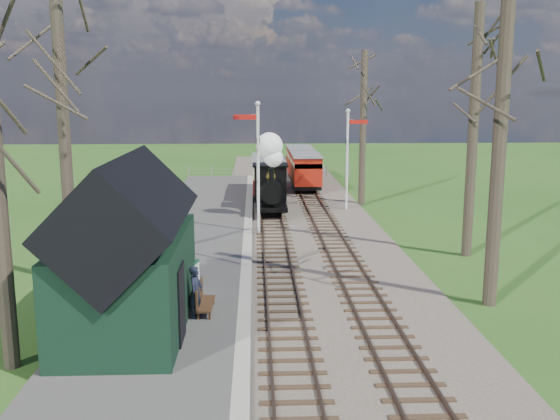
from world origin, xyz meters
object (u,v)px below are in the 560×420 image
Objects in this scene: red_carriage_a at (306,170)px; person at (196,292)px; red_carriage_b at (300,162)px; station_shed at (128,255)px; locomotive at (270,179)px; sign_board at (195,277)px; semaphore_near at (257,158)px; coach at (268,174)px; bench at (202,299)px; semaphore_far at (349,152)px.

red_carriage_a is 3.12× the size of person.
red_carriage_b is (0.00, 5.50, 0.00)m from red_carriage_a.
person is (1.73, 0.71, -1.31)m from station_shed.
sign_board is at bearing -101.36° from locomotive.
sign_board is at bearing 23.38° from person.
semaphore_near reaches higher than red_carriage_a.
coach is at bearing 89.89° from locomotive.
red_carriage_b is (2.61, 14.21, -0.63)m from locomotive.
station_shed reaches higher than sign_board.
coach is 1.49× the size of red_carriage_b.
station_shed is 3.63m from sign_board.
station_shed reaches higher than bench.
person is (-2.57, -22.11, -0.53)m from coach.
semaphore_near is at bearing 81.28° from bench.
sign_board is at bearing -97.99° from coach.
station_shed is 4.22× the size of bench.
station_shed is 17.30m from locomotive.
semaphore_far is at bearing 64.59° from sign_board.
person is at bearing -99.07° from semaphore_near.
semaphore_near is 5.08m from locomotive.
bench is at bearing -78.34° from sign_board.
locomotive is 0.93× the size of red_carriage_b.
bench is at bearing -101.69° from red_carriage_a.
semaphore_far is at bearing 49.40° from semaphore_near.
semaphore_far reaches higher than station_shed.
semaphore_far is 13.23m from red_carriage_b.
semaphore_near is 1.31× the size of red_carriage_a.
semaphore_near is 0.88× the size of coach.
semaphore_far is 18.79m from person.
coach is at bearing 11.04° from person.
bench is (1.87, 1.16, -1.67)m from station_shed.
semaphore_far is at bearing 15.76° from locomotive.
station_shed is at bearing 130.11° from person.
locomotive is (-4.39, -1.24, -1.32)m from semaphore_far.
coach is at bearing 79.34° from station_shed.
coach is at bearing 83.60° from bench.
red_carriage_a reaches higher than person.
semaphore_near is (3.53, 12.00, 1.35)m from station_shed.
sign_board is at bearing -100.88° from red_carriage_b.
locomotive reaches higher than red_carriage_b.
semaphore_near is 5.89× the size of sign_board.
coach is 20.12m from sign_board.
locomotive is at bearing -90.11° from coach.
station_shed reaches higher than locomotive.
person is at bearing -111.89° from semaphore_far.
semaphore_near reaches higher than person.
locomotive is 9.11m from red_carriage_a.
red_carriage_a is 25.30m from person.
locomotive is at bearing 78.64° from sign_board.
semaphore_near is 1.09× the size of semaphore_far.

